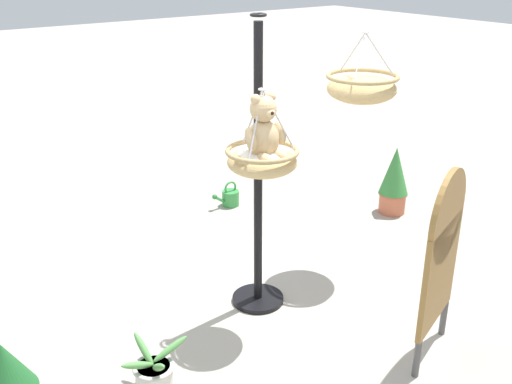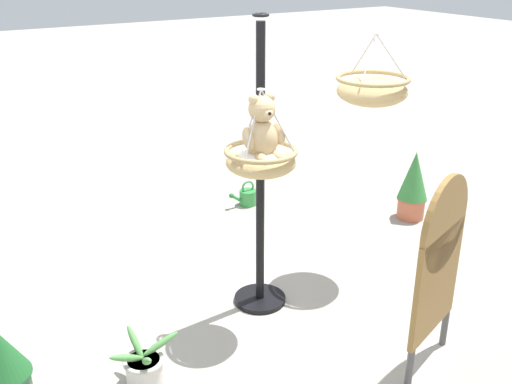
# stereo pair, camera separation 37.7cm
# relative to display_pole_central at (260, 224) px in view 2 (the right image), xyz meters

# --- Properties ---
(ground_plane) EXTENTS (40.00, 40.00, 0.00)m
(ground_plane) POSITION_rel_display_pole_central_xyz_m (0.11, 0.07, -0.74)
(ground_plane) COLOR #A8A093
(display_pole_central) EXTENTS (0.44, 0.44, 2.39)m
(display_pole_central) POSITION_rel_display_pole_central_xyz_m (0.00, 0.00, 0.00)
(display_pole_central) COLOR black
(display_pole_central) RESTS_ON ground
(hanging_basket_with_teddy) EXTENTS (0.54, 0.54, 0.64)m
(hanging_basket_with_teddy) POSITION_rel_display_pole_central_xyz_m (0.15, 0.25, 0.65)
(hanging_basket_with_teddy) COLOR tan
(teddy_bear) EXTENTS (0.34, 0.30, 0.49)m
(teddy_bear) POSITION_rel_display_pole_central_xyz_m (0.15, 0.27, 0.87)
(teddy_bear) COLOR tan
(hanging_basket_left_high) EXTENTS (0.62, 0.62, 0.60)m
(hanging_basket_left_high) POSITION_rel_display_pole_central_xyz_m (-1.10, 0.00, 0.98)
(hanging_basket_left_high) COLOR tan
(potted_plant_flowering_red) EXTENTS (0.53, 0.48, 0.37)m
(potted_plant_flowering_red) POSITION_rel_display_pole_central_xyz_m (1.23, 0.46, -0.60)
(potted_plant_flowering_red) COLOR beige
(potted_plant_flowering_red) RESTS_ON ground
(potted_plant_tall_leafy) EXTENTS (0.33, 0.33, 0.78)m
(potted_plant_tall_leafy) POSITION_rel_display_pole_central_xyz_m (-2.34, -0.56, -0.34)
(potted_plant_tall_leafy) COLOR #BC6042
(potted_plant_tall_leafy) RESTS_ON ground
(potted_plant_bushy_green) EXTENTS (0.38, 0.38, 0.55)m
(potted_plant_bushy_green) POSITION_rel_display_pole_central_xyz_m (2.08, 0.11, -0.46)
(potted_plant_bushy_green) COLOR #2D5638
(potted_plant_bushy_green) RESTS_ON ground
(display_sign_board) EXTENTS (0.65, 0.27, 1.48)m
(display_sign_board) POSITION_rel_display_pole_central_xyz_m (-0.60, 1.34, 0.13)
(display_sign_board) COLOR olive
(display_sign_board) RESTS_ON ground
(watering_can) EXTENTS (0.35, 0.20, 0.30)m
(watering_can) POSITION_rel_display_pole_central_xyz_m (-0.95, -1.83, -0.63)
(watering_can) COLOR #338C3F
(watering_can) RESTS_ON ground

